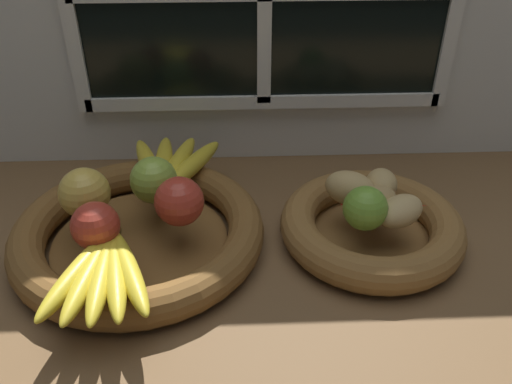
% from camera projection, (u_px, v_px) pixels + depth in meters
% --- Properties ---
extents(ground_plane, '(1.40, 0.90, 0.03)m').
position_uv_depth(ground_plane, '(273.00, 258.00, 0.81)').
color(ground_plane, brown).
extents(back_wall, '(1.40, 0.05, 0.55)m').
position_uv_depth(back_wall, '(264.00, 9.00, 0.89)').
color(back_wall, silver).
rests_on(back_wall, ground_plane).
extents(fruit_bowl_left, '(0.38, 0.38, 0.05)m').
position_uv_depth(fruit_bowl_left, '(139.00, 233.00, 0.80)').
color(fruit_bowl_left, brown).
rests_on(fruit_bowl_left, ground_plane).
extents(fruit_bowl_right, '(0.28, 0.28, 0.05)m').
position_uv_depth(fruit_bowl_right, '(371.00, 227.00, 0.81)').
color(fruit_bowl_right, brown).
rests_on(fruit_bowl_right, ground_plane).
extents(apple_green_back, '(0.07, 0.07, 0.07)m').
position_uv_depth(apple_green_back, '(154.00, 180.00, 0.80)').
color(apple_green_back, '#8CAD3D').
rests_on(apple_green_back, fruit_bowl_left).
extents(apple_golden_left, '(0.07, 0.07, 0.07)m').
position_uv_depth(apple_golden_left, '(85.00, 193.00, 0.77)').
color(apple_golden_left, gold).
rests_on(apple_golden_left, fruit_bowl_left).
extents(apple_red_front, '(0.07, 0.07, 0.07)m').
position_uv_depth(apple_red_front, '(95.00, 226.00, 0.71)').
color(apple_red_front, '#B73828').
rests_on(apple_red_front, fruit_bowl_left).
extents(apple_red_right, '(0.07, 0.07, 0.07)m').
position_uv_depth(apple_red_right, '(179.00, 201.00, 0.75)').
color(apple_red_right, '#B73828').
rests_on(apple_red_right, fruit_bowl_left).
extents(banana_bunch_front, '(0.15, 0.19, 0.03)m').
position_uv_depth(banana_bunch_front, '(103.00, 271.00, 0.66)').
color(banana_bunch_front, gold).
rests_on(banana_bunch_front, fruit_bowl_left).
extents(banana_bunch_back, '(0.17, 0.19, 0.03)m').
position_uv_depth(banana_bunch_back, '(170.00, 166.00, 0.88)').
color(banana_bunch_back, gold).
rests_on(banana_bunch_back, fruit_bowl_left).
extents(potato_back, '(0.06, 0.07, 0.04)m').
position_uv_depth(potato_back, '(381.00, 184.00, 0.81)').
color(potato_back, tan).
rests_on(potato_back, fruit_bowl_right).
extents(potato_large, '(0.08, 0.07, 0.04)m').
position_uv_depth(potato_large, '(375.00, 200.00, 0.78)').
color(potato_large, '#A38451').
rests_on(potato_large, fruit_bowl_right).
extents(potato_small, '(0.09, 0.09, 0.04)m').
position_uv_depth(potato_small, '(400.00, 211.00, 0.76)').
color(potato_small, tan).
rests_on(potato_small, fruit_bowl_right).
extents(potato_oblong, '(0.09, 0.09, 0.05)m').
position_uv_depth(potato_oblong, '(350.00, 188.00, 0.80)').
color(potato_oblong, tan).
rests_on(potato_oblong, fruit_bowl_right).
extents(lime_near, '(0.06, 0.06, 0.06)m').
position_uv_depth(lime_near, '(365.00, 208.00, 0.74)').
color(lime_near, '#6B9E33').
rests_on(lime_near, fruit_bowl_right).
extents(chili_pepper, '(0.13, 0.05, 0.02)m').
position_uv_depth(chili_pepper, '(384.00, 202.00, 0.79)').
color(chili_pepper, red).
rests_on(chili_pepper, fruit_bowl_right).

